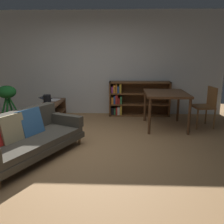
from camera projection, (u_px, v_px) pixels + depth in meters
name	position (u px, v px, depth m)	size (l,w,h in m)	color
ground_plane	(79.00, 150.00, 4.17)	(8.16, 8.16, 0.00)	#A87A4C
back_wall_panel	(95.00, 64.00, 6.47)	(6.80, 0.10, 2.70)	silver
fabric_couch	(24.00, 137.00, 3.82)	(1.54, 2.04, 0.75)	olive
media_console	(52.00, 113.00, 5.64)	(0.40, 1.17, 0.52)	#56351E
open_laptop	(51.00, 99.00, 5.83)	(0.48, 0.39, 0.08)	silver
desk_speaker	(47.00, 100.00, 5.24)	(0.16, 0.16, 0.23)	black
potted_floor_plant	(8.00, 102.00, 5.50)	(0.48, 0.41, 0.92)	#333338
dining_table	(166.00, 96.00, 5.31)	(0.90, 1.10, 0.79)	#56351E
dining_chair_near	(206.00, 104.00, 5.40)	(0.45, 0.50, 0.90)	brown
bookshelf	(135.00, 99.00, 6.45)	(1.59, 0.35, 0.91)	brown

